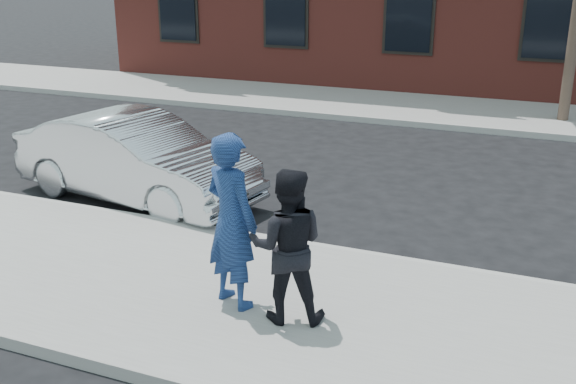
% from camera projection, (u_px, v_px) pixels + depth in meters
% --- Properties ---
extents(ground, '(100.00, 100.00, 0.00)m').
position_uv_depth(ground, '(166.00, 282.00, 8.63)').
color(ground, black).
rests_on(ground, ground).
extents(near_sidewalk, '(50.00, 3.50, 0.15)m').
position_uv_depth(near_sidewalk, '(154.00, 285.00, 8.39)').
color(near_sidewalk, gray).
rests_on(near_sidewalk, ground).
extents(near_curb, '(50.00, 0.10, 0.15)m').
position_uv_depth(near_curb, '(222.00, 233.00, 9.96)').
color(near_curb, '#999691').
rests_on(near_curb, ground).
extents(far_sidewalk, '(50.00, 3.50, 0.15)m').
position_uv_depth(far_sidewalk, '(386.00, 106.00, 18.43)').
color(far_sidewalk, gray).
rests_on(far_sidewalk, ground).
extents(far_curb, '(50.00, 0.10, 0.15)m').
position_uv_depth(far_curb, '(368.00, 120.00, 16.86)').
color(far_curb, '#999691').
rests_on(far_curb, ground).
extents(silver_sedan, '(4.62, 2.27, 1.46)m').
position_uv_depth(silver_sedan, '(136.00, 159.00, 11.32)').
color(silver_sedan, '#B7BABF').
rests_on(silver_sedan, ground).
extents(man_hoodie, '(0.87, 0.74, 2.03)m').
position_uv_depth(man_hoodie, '(232.00, 221.00, 7.48)').
color(man_hoodie, navy).
rests_on(man_hoodie, near_sidewalk).
extents(man_peacoat, '(1.01, 0.89, 1.73)m').
position_uv_depth(man_peacoat, '(287.00, 246.00, 7.19)').
color(man_peacoat, black).
rests_on(man_peacoat, near_sidewalk).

